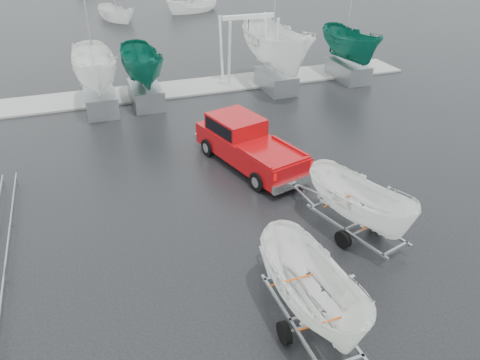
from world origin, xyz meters
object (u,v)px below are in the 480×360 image
Objects in this scene: trailer_parked at (316,246)px; boat_hoist at (248,39)px; pickup_truck at (245,142)px; trailer_hitched at (365,167)px.

boat_hoist is at bearing 72.72° from trailer_parked.
pickup_truck is at bearing -111.09° from boat_hoist.
trailer_hitched reaches higher than boat_hoist.
trailer_parked is 1.20× the size of boat_hoist.
pickup_truck is 1.23× the size of trailer_parked.
trailer_parked reaches higher than trailer_hitched.
trailer_hitched is 0.97× the size of trailer_parked.
trailer_parked is at bearing -106.02° from boat_hoist.
trailer_hitched is (1.67, -6.16, 1.62)m from pickup_truck.
trailer_parked reaches higher than boat_hoist.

